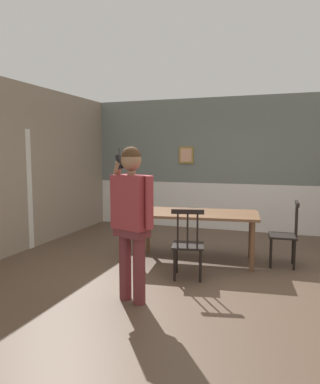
% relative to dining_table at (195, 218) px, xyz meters
% --- Properties ---
extents(ground_plane, '(6.98, 6.98, 0.00)m').
position_rel_dining_table_xyz_m(ground_plane, '(0.18, -0.49, -0.68)').
color(ground_plane, brown).
extents(room_back_partition, '(6.34, 0.17, 2.88)m').
position_rel_dining_table_xyz_m(room_back_partition, '(0.18, 2.51, 0.70)').
color(room_back_partition, slate).
rests_on(room_back_partition, ground_plane).
extents(room_left_partition, '(0.13, 5.98, 2.88)m').
position_rel_dining_table_xyz_m(room_left_partition, '(-2.99, -0.48, 0.75)').
color(room_left_partition, gray).
rests_on(room_left_partition, ground_plane).
extents(dining_table, '(2.02, 1.14, 0.77)m').
position_rel_dining_table_xyz_m(dining_table, '(0.00, 0.00, 0.00)').
color(dining_table, brown).
rests_on(dining_table, ground_plane).
extents(chair_near_window, '(0.50, 0.50, 0.97)m').
position_rel_dining_table_xyz_m(chair_near_window, '(0.10, -0.84, -0.22)').
color(chair_near_window, black).
rests_on(chair_near_window, ground_plane).
extents(chair_by_doorway, '(0.43, 0.43, 0.98)m').
position_rel_dining_table_xyz_m(chair_by_doorway, '(1.34, 0.16, -0.21)').
color(chair_by_doorway, black).
rests_on(chair_by_doorway, ground_plane).
extents(person_figure, '(0.57, 0.37, 1.76)m').
position_rel_dining_table_xyz_m(person_figure, '(-0.29, -1.79, 0.35)').
color(person_figure, brown).
rests_on(person_figure, ground_plane).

